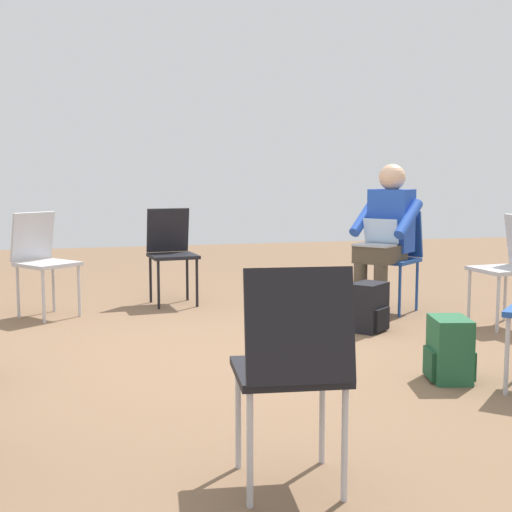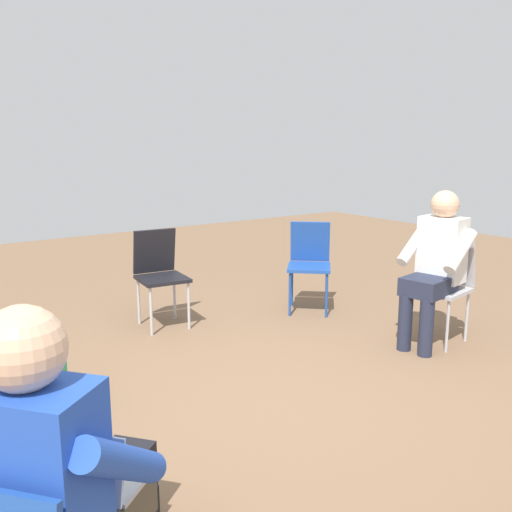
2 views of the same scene
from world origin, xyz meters
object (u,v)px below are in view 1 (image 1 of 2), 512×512
chair_north (511,262)px  backpack_by_empty_chair (449,353)px  person_with_laptop (386,231)px  chair_east (293,361)px  chair_northwest (394,252)px  backpack_near_laptop_user (369,310)px  chair_southwest (42,256)px  chair_west (171,248)px

chair_north → backpack_by_empty_chair: chair_north is taller
person_with_laptop → backpack_by_empty_chair: person_with_laptop is taller
chair_east → backpack_by_empty_chair: 1.75m
chair_northwest → person_with_laptop: (0.11, -0.13, 0.20)m
backpack_near_laptop_user → backpack_by_empty_chair: 1.29m
chair_southwest → person_with_laptop: bearing=130.7°
chair_north → backpack_near_laptop_user: chair_north is taller
chair_north → chair_west: 2.86m
chair_east → backpack_near_laptop_user: size_ratio=2.36×
chair_northwest → backpack_by_empty_chair: bearing=124.0°
chair_west → chair_northwest: bearing=150.8°
chair_northwest → chair_west: (-0.79, -1.79, 0.00)m
chair_southwest → chair_northwest: size_ratio=1.00×
chair_east → chair_northwest: size_ratio=1.00×
person_with_laptop → chair_west: bearing=22.4°
chair_west → person_with_laptop: bearing=146.2°
chair_north → chair_west: same height
chair_southwest → backpack_by_empty_chair: size_ratio=2.36×
person_with_laptop → chair_southwest: bearing=38.9°
chair_northwest → chair_north: size_ratio=1.00×
chair_northwest → chair_north: (0.80, 0.59, 0.00)m
chair_east → person_with_laptop: size_ratio=0.69×
chair_northwest → backpack_near_laptop_user: size_ratio=2.36×
chair_west → backpack_by_empty_chair: 3.04m
chair_north → backpack_near_laptop_user: size_ratio=2.36×
chair_west → chair_southwest: bearing=10.7°
chair_northwest → backpack_near_laptop_user: chair_northwest is taller
person_with_laptop → backpack_by_empty_chair: 2.01m
chair_northwest → chair_north: same height
chair_east → chair_north: size_ratio=1.00×
chair_west → backpack_by_empty_chair: size_ratio=2.36×
chair_northwest → person_with_laptop: person_with_laptop is taller
chair_southwest → person_with_laptop: (0.58, 2.75, 0.20)m
chair_north → chair_northwest: bearing=31.1°
chair_southwest → chair_west: 1.14m
chair_north → backpack_near_laptop_user: bearing=79.6°
chair_north → chair_southwest: bearing=64.5°
chair_southwest → chair_west: size_ratio=1.00×
chair_west → chair_east: bearing=83.3°
chair_west → backpack_by_empty_chair: chair_west is taller
chair_southwest → chair_northwest: (0.47, 2.88, 0.00)m
chair_north → chair_west: (-1.58, -2.38, 0.00)m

